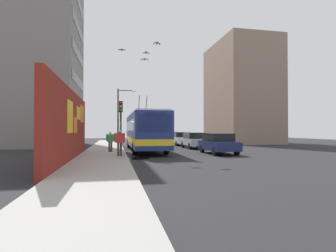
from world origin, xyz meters
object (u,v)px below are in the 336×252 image
(city_bus, at_px, (145,130))
(pedestrian_midblock, at_px, (110,140))
(parked_car_white, at_px, (181,138))
(traffic_light, at_px, (121,117))
(parked_car_navy, at_px, (218,143))
(street_lamp, at_px, (120,113))
(pedestrian_at_curb, at_px, (120,140))
(parked_car_silver, at_px, (194,140))
(parked_car_red, at_px, (170,137))

(city_bus, relative_size, pedestrian_midblock, 7.72)
(parked_car_white, relative_size, traffic_light, 1.14)
(parked_car_navy, height_order, street_lamp, street_lamp)
(parked_car_navy, relative_size, pedestrian_at_curb, 2.45)
(parked_car_white, bearing_deg, street_lamp, 108.32)
(parked_car_silver, height_order, street_lamp, street_lamp)
(parked_car_white, relative_size, pedestrian_at_curb, 2.60)
(city_bus, xyz_separation_m, parked_car_red, (13.67, -5.20, -0.99))
(city_bus, xyz_separation_m, pedestrian_at_curb, (-5.90, 2.29, -0.66))
(city_bus, distance_m, parked_car_red, 14.66)
(parked_car_red, distance_m, traffic_light, 18.15)
(parked_car_red, distance_m, pedestrian_midblock, 17.99)
(street_lamp, bearing_deg, traffic_light, 179.01)
(parked_car_red, height_order, pedestrian_midblock, pedestrian_midblock)
(parked_car_silver, xyz_separation_m, street_lamp, (3.02, 7.21, 2.84))
(traffic_light, bearing_deg, parked_car_silver, -56.79)
(parked_car_red, relative_size, pedestrian_at_curb, 2.59)
(city_bus, height_order, parked_car_red, city_bus)
(parked_car_navy, xyz_separation_m, parked_car_white, (11.64, -0.00, 0.00))
(parked_car_silver, bearing_deg, traffic_light, 123.21)
(pedestrian_at_curb, bearing_deg, parked_car_white, -29.38)
(city_bus, xyz_separation_m, parked_car_white, (7.41, -5.20, -0.99))
(parked_car_navy, height_order, traffic_light, traffic_light)
(parked_car_white, bearing_deg, parked_car_silver, 180.00)
(parked_car_silver, relative_size, street_lamp, 0.67)
(city_bus, height_order, street_lamp, street_lamp)
(traffic_light, bearing_deg, parked_car_red, -24.03)
(pedestrian_midblock, distance_m, traffic_light, 1.96)
(parked_car_white, bearing_deg, pedestrian_midblock, 140.29)
(parked_car_silver, bearing_deg, parked_car_navy, -180.00)
(parked_car_navy, distance_m, traffic_light, 7.74)
(parked_car_navy, height_order, parked_car_silver, same)
(parked_car_silver, xyz_separation_m, parked_car_red, (11.67, -0.00, 0.00))
(parked_car_silver, distance_m, traffic_light, 9.00)
(city_bus, xyz_separation_m, parked_car_navy, (-4.23, -5.20, -0.99))
(pedestrian_midblock, bearing_deg, street_lamp, -7.07)
(parked_car_navy, relative_size, parked_car_red, 0.95)
(parked_car_navy, distance_m, parked_car_white, 11.64)
(pedestrian_at_curb, height_order, pedestrian_midblock, pedestrian_at_curb)
(parked_car_red, bearing_deg, parked_car_white, -180.00)
(parked_car_navy, bearing_deg, city_bus, 50.89)
(city_bus, xyz_separation_m, traffic_light, (-2.81, 2.15, 0.98))
(traffic_light, bearing_deg, pedestrian_at_curb, 177.33)
(pedestrian_at_curb, xyz_separation_m, traffic_light, (3.09, -0.14, 1.64))
(traffic_light, bearing_deg, parked_car_navy, -100.92)
(pedestrian_at_curb, height_order, street_lamp, street_lamp)
(parked_car_silver, bearing_deg, city_bus, 111.05)
(parked_car_silver, relative_size, parked_car_red, 0.91)
(pedestrian_midblock, distance_m, street_lamp, 7.90)
(pedestrian_midblock, bearing_deg, city_bus, -50.99)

